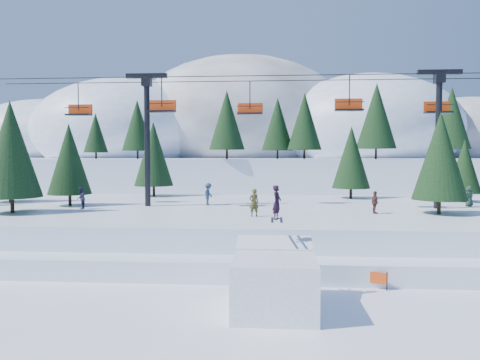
# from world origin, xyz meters

# --- Properties ---
(ground) EXTENTS (160.00, 160.00, 0.00)m
(ground) POSITION_xyz_m (0.00, 0.00, 0.00)
(ground) COLOR white
(ground) RESTS_ON ground
(mid_shelf) EXTENTS (70.00, 22.00, 2.50)m
(mid_shelf) POSITION_xyz_m (0.00, 18.00, 1.25)
(mid_shelf) COLOR white
(mid_shelf) RESTS_ON ground
(berm) EXTENTS (70.00, 6.00, 1.10)m
(berm) POSITION_xyz_m (0.00, 8.00, 0.55)
(berm) COLOR white
(berm) RESTS_ON ground
(mountain_ridge) EXTENTS (119.00, 60.94, 26.46)m
(mountain_ridge) POSITION_xyz_m (-5.07, 73.37, 9.64)
(mountain_ridge) COLOR white
(mountain_ridge) RESTS_ON ground
(jump_kicker) EXTENTS (3.38, 4.61, 5.13)m
(jump_kicker) POSITION_xyz_m (0.88, 1.54, 1.25)
(jump_kicker) COLOR white
(jump_kicker) RESTS_ON ground
(chairlift) EXTENTS (46.00, 3.21, 10.28)m
(chairlift) POSITION_xyz_m (2.18, 18.05, 9.32)
(chairlift) COLOR black
(chairlift) RESTS_ON mid_shelf
(conifer_stand) EXTENTS (63.56, 17.82, 8.90)m
(conifer_stand) POSITION_xyz_m (4.41, 18.73, 6.73)
(conifer_stand) COLOR black
(conifer_stand) RESTS_ON mid_shelf
(distant_skiers) EXTENTS (30.19, 7.89, 1.79)m
(distant_skiers) POSITION_xyz_m (-0.61, 16.85, 3.34)
(distant_skiers) COLOR #464019
(distant_skiers) RESTS_ON mid_shelf
(banner_near) EXTENTS (2.61, 1.22, 0.90)m
(banner_near) POSITION_xyz_m (4.97, 5.27, 0.54)
(banner_near) COLOR black
(banner_near) RESTS_ON ground
(banner_far) EXTENTS (2.60, 1.24, 0.90)m
(banner_far) POSITION_xyz_m (8.32, 6.21, 0.54)
(banner_far) COLOR black
(banner_far) RESTS_ON ground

